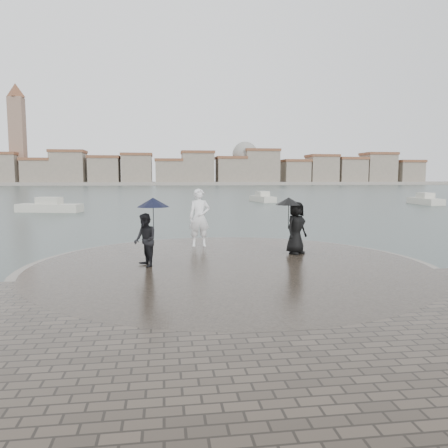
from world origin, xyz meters
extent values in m
plane|color=#2B3835|center=(0.00, 0.00, 0.00)|extent=(400.00, 400.00, 0.00)
cylinder|color=gray|center=(0.00, 3.50, 0.16)|extent=(12.50, 12.50, 0.32)
cylinder|color=#2D261E|center=(0.00, 3.50, 0.18)|extent=(11.90, 11.90, 0.36)
imported|color=white|center=(-0.64, 7.06, 1.46)|extent=(0.81, 0.54, 2.20)
imported|color=black|center=(-2.54, 3.46, 1.15)|extent=(0.85, 0.94, 1.59)
cylinder|color=black|center=(-2.29, 3.56, 1.71)|extent=(0.02, 0.02, 0.90)
cone|color=black|center=(-2.29, 3.56, 2.26)|extent=(1.00, 1.00, 0.28)
imported|color=black|center=(2.53, 4.96, 1.26)|extent=(1.05, 0.98, 1.81)
cylinder|color=black|center=(2.28, 5.06, 1.66)|extent=(0.02, 0.02, 0.90)
cone|color=black|center=(2.28, 5.06, 2.18)|extent=(0.93, 0.93, 0.26)
cube|color=gray|center=(0.00, 163.00, 0.60)|extent=(260.00, 20.00, 1.20)
cube|color=gray|center=(-60.00, 160.00, 5.50)|extent=(11.00, 10.00, 11.00)
cube|color=brown|center=(-60.00, 160.00, 11.50)|extent=(11.60, 10.60, 1.00)
cube|color=gray|center=(-48.00, 160.00, 4.50)|extent=(10.00, 10.00, 9.00)
cube|color=brown|center=(-48.00, 160.00, 9.50)|extent=(10.60, 10.60, 1.00)
cube|color=gray|center=(-37.00, 160.00, 6.00)|extent=(12.00, 10.00, 12.00)
cube|color=brown|center=(-37.00, 160.00, 12.50)|extent=(12.60, 10.60, 1.00)
cube|color=gray|center=(-24.00, 160.00, 5.00)|extent=(11.00, 10.00, 10.00)
cube|color=brown|center=(-24.00, 160.00, 10.50)|extent=(11.60, 10.60, 1.00)
cube|color=gray|center=(-12.00, 160.00, 5.50)|extent=(11.00, 10.00, 11.00)
cube|color=brown|center=(-12.00, 160.00, 11.50)|extent=(11.60, 10.60, 1.00)
cube|color=gray|center=(0.00, 160.00, 4.50)|extent=(10.00, 10.00, 9.00)
cube|color=brown|center=(0.00, 160.00, 9.50)|extent=(10.60, 10.60, 1.00)
cube|color=gray|center=(11.00, 160.00, 6.00)|extent=(12.00, 10.00, 12.00)
cube|color=brown|center=(11.00, 160.00, 12.50)|extent=(12.60, 10.60, 1.00)
cube|color=gray|center=(24.00, 160.00, 5.00)|extent=(11.00, 10.00, 10.00)
cube|color=brown|center=(24.00, 160.00, 10.50)|extent=(11.60, 10.60, 1.00)
cube|color=gray|center=(36.00, 160.00, 6.50)|extent=(13.00, 10.00, 13.00)
cube|color=brown|center=(36.00, 160.00, 13.50)|extent=(13.60, 10.60, 1.00)
cube|color=gray|center=(50.00, 160.00, 4.50)|extent=(10.00, 10.00, 9.00)
cube|color=brown|center=(50.00, 160.00, 9.50)|extent=(10.60, 10.60, 1.00)
cube|color=gray|center=(61.00, 160.00, 5.50)|extent=(11.00, 10.00, 11.00)
cube|color=brown|center=(61.00, 160.00, 11.50)|extent=(11.60, 10.60, 1.00)
cube|color=gray|center=(73.00, 160.00, 5.00)|extent=(11.00, 10.00, 10.00)
cube|color=brown|center=(73.00, 160.00, 10.50)|extent=(11.60, 10.60, 1.00)
cube|color=gray|center=(85.00, 160.00, 6.00)|extent=(12.00, 10.00, 12.00)
cube|color=brown|center=(85.00, 160.00, 12.50)|extent=(12.60, 10.60, 1.00)
cube|color=gray|center=(98.00, 160.00, 4.50)|extent=(10.00, 10.00, 9.00)
cube|color=brown|center=(98.00, 160.00, 9.50)|extent=(10.60, 10.60, 1.00)
cube|color=#846654|center=(-55.00, 162.00, 16.00)|extent=(5.00, 5.00, 32.00)
cone|color=brown|center=(-55.00, 162.00, 34.50)|extent=(6.80, 6.80, 5.00)
sphere|color=gray|center=(30.00, 162.00, 12.00)|extent=(10.00, 10.00, 10.00)
cube|color=beige|center=(10.04, 43.09, 0.25)|extent=(2.31, 5.66, 0.90)
cube|color=beige|center=(10.04, 43.09, 0.85)|extent=(1.45, 2.14, 0.90)
cube|color=beige|center=(-11.81, 29.84, 0.25)|extent=(5.72, 2.81, 0.90)
cube|color=beige|center=(-11.81, 29.84, 0.85)|extent=(2.22, 1.62, 0.90)
cube|color=beige|center=(26.87, 35.56, 0.25)|extent=(2.03, 5.61, 0.90)
cube|color=beige|center=(26.87, 35.56, 0.85)|extent=(1.36, 2.09, 0.90)
camera|label=1|loc=(-1.96, -9.50, 3.00)|focal=35.00mm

